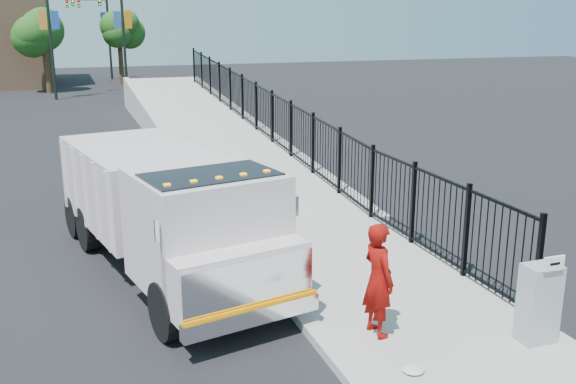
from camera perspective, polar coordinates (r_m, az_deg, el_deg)
name	(u,v)px	position (r m, az deg, el deg)	size (l,w,h in m)	color
ground	(291,307)	(11.56, 0.30, -10.22)	(120.00, 120.00, 0.00)	black
sidewalk	(448,338)	(10.73, 14.03, -12.50)	(3.55, 12.00, 0.12)	#9E998E
curb	(337,358)	(9.88, 4.34, -14.48)	(0.30, 12.00, 0.16)	#ADAAA3
ramp	(210,141)	(26.90, -6.95, 4.51)	(3.95, 24.00, 1.70)	#9E998E
iron_fence	(272,134)	(23.30, -1.42, 5.20)	(0.10, 28.00, 1.80)	black
truck	(167,206)	(12.74, -10.72, -1.20)	(3.81, 7.69, 2.52)	black
worker	(378,280)	(10.15, 8.02, -7.72)	(0.67, 0.44, 1.84)	maroon
utility_cabinet	(539,303)	(10.68, 21.39, -9.19)	(0.55, 0.40, 1.25)	gray
arrow_sign	(554,263)	(10.26, 22.58, -5.88)	(0.35, 0.04, 0.22)	white
debris	(413,369)	(9.59, 11.03, -15.19)	(0.33, 0.33, 0.08)	silver
light_pole_0	(55,27)	(42.66, -20.01, 13.58)	(3.77, 0.22, 8.00)	black
light_pole_1	(118,27)	(45.05, -14.85, 14.02)	(3.78, 0.22, 8.00)	black
light_pole_2	(41,26)	(51.55, -21.07, 13.63)	(3.77, 0.22, 8.00)	black
light_pole_3	(104,25)	(55.54, -16.00, 14.09)	(3.77, 0.22, 8.00)	black
tree_0	(44,33)	(46.53, -20.88, 13.07)	(2.91, 2.91, 5.45)	#382314
tree_1	(119,32)	(51.16, -14.80, 13.61)	(2.22, 2.22, 5.11)	#382314
tree_2	(34,30)	(57.95, -21.64, 13.22)	(2.41, 2.41, 5.21)	#382314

